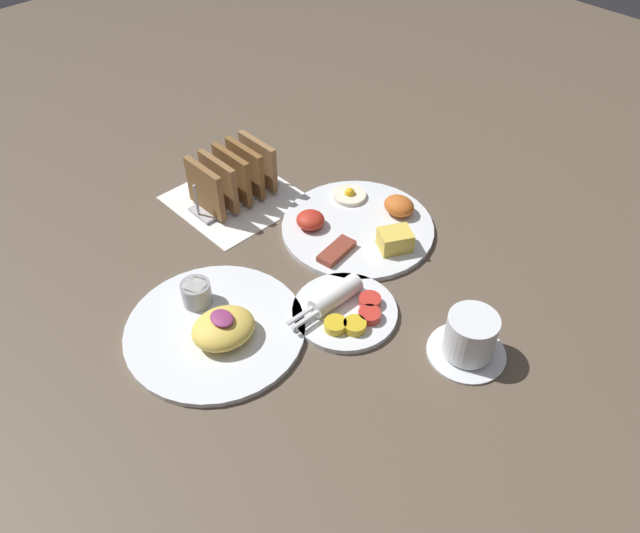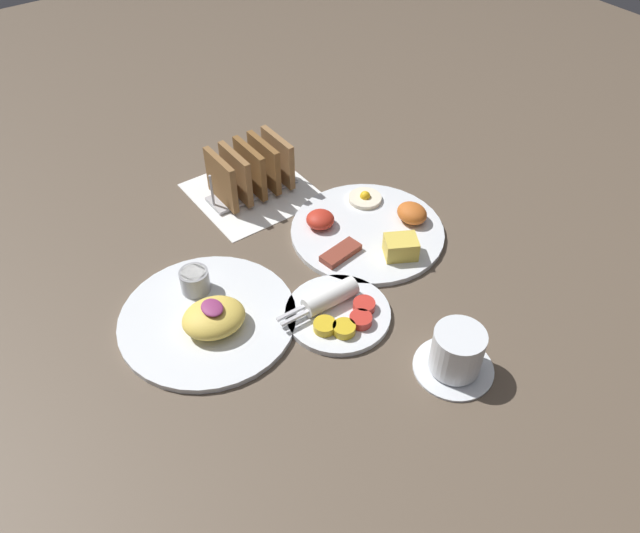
% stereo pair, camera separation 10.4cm
% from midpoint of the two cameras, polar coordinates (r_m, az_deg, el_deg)
% --- Properties ---
extents(ground_plane, '(3.00, 3.00, 0.00)m').
position_cam_midpoint_polar(ground_plane, '(1.06, -0.36, -1.08)').
color(ground_plane, brown).
extents(napkin_flat, '(0.22, 0.22, 0.00)m').
position_cam_midpoint_polar(napkin_flat, '(1.25, -3.83, 6.74)').
color(napkin_flat, white).
rests_on(napkin_flat, ground_plane).
extents(plate_breakfast, '(0.28, 0.28, 0.05)m').
position_cam_midpoint_polar(plate_breakfast, '(1.15, 7.17, 3.28)').
color(plate_breakfast, white).
rests_on(plate_breakfast, ground_plane).
extents(plate_condiments, '(0.17, 0.18, 0.04)m').
position_cam_midpoint_polar(plate_condiments, '(1.00, 4.62, -4.23)').
color(plate_condiments, white).
rests_on(plate_condiments, ground_plane).
extents(plate_foreground, '(0.28, 0.28, 0.06)m').
position_cam_midpoint_polar(plate_foreground, '(0.99, -7.24, -4.56)').
color(plate_foreground, white).
rests_on(plate_foreground, ground_plane).
extents(toast_rack, '(0.10, 0.18, 0.10)m').
position_cam_midpoint_polar(toast_rack, '(1.22, -3.94, 8.63)').
color(toast_rack, '#B7B7BC').
rests_on(toast_rack, ground_plane).
extents(coffee_cup, '(0.12, 0.12, 0.08)m').
position_cam_midpoint_polar(coffee_cup, '(0.94, 15.53, -7.84)').
color(coffee_cup, white).
rests_on(coffee_cup, ground_plane).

